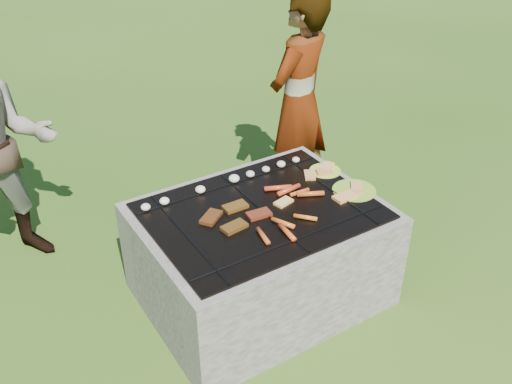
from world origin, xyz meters
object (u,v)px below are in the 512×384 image
at_px(plate_far, 325,171).
at_px(plate_near, 354,191).
at_px(cook, 299,102).
at_px(fire_pit, 261,257).

distance_m(plate_far, plate_near, 0.27).
xyz_separation_m(plate_near, cook, (0.24, 0.89, 0.17)).
relative_size(plate_near, cook, 0.18).
bearing_deg(cook, plate_near, 51.97).
distance_m(plate_near, cook, 0.94).
bearing_deg(plate_near, cook, 74.77).
height_order(plate_far, cook, cook).
distance_m(fire_pit, plate_near, 0.66).
relative_size(fire_pit, plate_near, 4.77).
bearing_deg(fire_pit, plate_far, 15.07).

